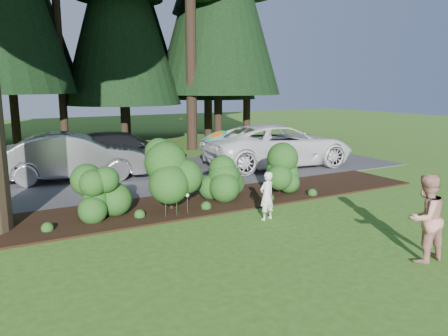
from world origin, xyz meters
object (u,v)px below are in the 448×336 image
car_silver_wagon (74,157)px  frisbee (216,135)px  adult (425,218)px  car_white_suv (279,145)px  car_dark_suv (123,151)px  child (267,196)px

car_silver_wagon → frisbee: (2.00, -6.70, 1.29)m
adult → car_white_suv: bearing=-110.2°
car_white_suv → frisbee: size_ratio=11.91×
car_dark_suv → child: 8.20m
car_silver_wagon → adult: 11.42m
child → adult: 3.74m
car_white_suv → child: car_white_suv is taller
frisbee → adult: bearing=-58.4°
child → frisbee: bearing=-25.6°
car_silver_wagon → car_dark_suv: car_silver_wagon is taller
adult → frisbee: size_ratio=3.23×
car_dark_suv → adult: adult is taller
frisbee → car_silver_wagon: bearing=106.6°
car_white_suv → child: (-4.51, -5.69, -0.28)m
car_white_suv → car_dark_suv: size_ratio=1.22×
car_white_suv → child: 7.26m
adult → frisbee: bearing=-58.4°
child → adult: (1.11, -3.57, 0.23)m
child → car_silver_wagon: bearing=-78.0°
car_dark_suv → child: car_dark_suv is taller
car_silver_wagon → frisbee: bearing=-152.3°
car_dark_suv → car_silver_wagon: bearing=127.0°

